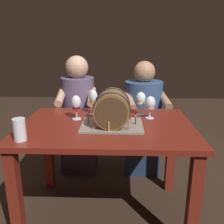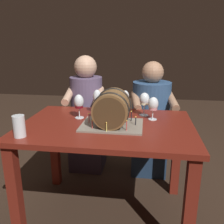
{
  "view_description": "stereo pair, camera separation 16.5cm",
  "coord_description": "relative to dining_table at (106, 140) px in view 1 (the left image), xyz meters",
  "views": [
    {
      "loc": [
        0.1,
        -1.62,
        1.32
      ],
      "look_at": [
        0.04,
        -0.03,
        0.85
      ],
      "focal_mm": 39.04,
      "sensor_mm": 36.0,
      "label": 1
    },
    {
      "loc": [
        0.26,
        -1.61,
        1.32
      ],
      "look_at": [
        0.04,
        -0.03,
        0.85
      ],
      "focal_mm": 39.04,
      "sensor_mm": 36.0,
      "label": 2
    }
  ],
  "objects": [
    {
      "name": "ground_plane",
      "position": [
        0.0,
        0.0,
        -0.63
      ],
      "size": [
        8.0,
        8.0,
        0.0
      ],
      "primitive_type": "plane",
      "color": "#332319"
    },
    {
      "name": "dining_table",
      "position": [
        0.0,
        0.0,
        0.0
      ],
      "size": [
        1.21,
        0.83,
        0.75
      ],
      "color": "maroon",
      "rests_on": "ground"
    },
    {
      "name": "barrel_cake",
      "position": [
        0.04,
        -0.03,
        0.24
      ],
      "size": [
        0.42,
        0.32,
        0.25
      ],
      "color": "gray",
      "rests_on": "dining_table"
    },
    {
      "name": "wine_glass_empty",
      "position": [
        0.1,
        0.29,
        0.26
      ],
      "size": [
        0.06,
        0.06,
        0.19
      ],
      "color": "white",
      "rests_on": "dining_table"
    },
    {
      "name": "wine_glass_amber",
      "position": [
        -0.11,
        0.23,
        0.26
      ],
      "size": [
        0.07,
        0.07,
        0.2
      ],
      "color": "white",
      "rests_on": "dining_table"
    },
    {
      "name": "wine_glass_red",
      "position": [
        -0.23,
        0.11,
        0.24
      ],
      "size": [
        0.07,
        0.07,
        0.18
      ],
      "color": "white",
      "rests_on": "dining_table"
    },
    {
      "name": "wine_glass_rose",
      "position": [
        0.32,
        0.15,
        0.24
      ],
      "size": [
        0.08,
        0.08,
        0.17
      ],
      "color": "white",
      "rests_on": "dining_table"
    },
    {
      "name": "wine_glass_white",
      "position": [
        0.26,
        0.24,
        0.25
      ],
      "size": [
        0.08,
        0.08,
        0.18
      ],
      "color": "white",
      "rests_on": "dining_table"
    },
    {
      "name": "beer_pint",
      "position": [
        -0.49,
        -0.31,
        0.19
      ],
      "size": [
        0.07,
        0.07,
        0.14
      ],
      "color": "white",
      "rests_on": "dining_table"
    },
    {
      "name": "person_seated_left",
      "position": [
        -0.32,
        0.7,
        -0.08
      ],
      "size": [
        0.37,
        0.47,
        1.18
      ],
      "color": "#372D40",
      "rests_on": "ground"
    },
    {
      "name": "person_seated_right",
      "position": [
        0.32,
        0.7,
        -0.09
      ],
      "size": [
        0.45,
        0.52,
        1.13
      ],
      "color": "#1B2D46",
      "rests_on": "ground"
    }
  ]
}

